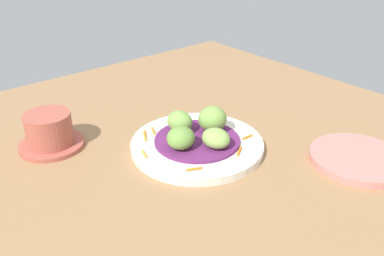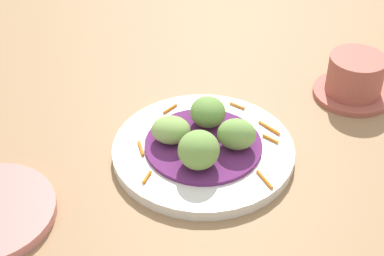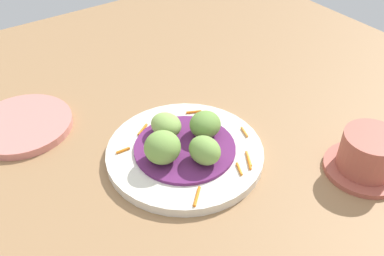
% 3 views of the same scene
% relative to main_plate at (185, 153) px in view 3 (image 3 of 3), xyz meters
% --- Properties ---
extents(table_surface, '(1.10, 1.10, 0.02)m').
position_rel_main_plate_xyz_m(table_surface, '(0.06, 0.05, -0.02)').
color(table_surface, '#936D47').
rests_on(table_surface, ground).
extents(main_plate, '(0.24, 0.24, 0.01)m').
position_rel_main_plate_xyz_m(main_plate, '(0.00, 0.00, 0.00)').
color(main_plate, silver).
rests_on(main_plate, table_surface).
extents(cabbage_bed, '(0.15, 0.15, 0.01)m').
position_rel_main_plate_xyz_m(cabbage_bed, '(0.00, 0.00, 0.01)').
color(cabbage_bed, '#60235B').
rests_on(cabbage_bed, main_plate).
extents(carrot_garnish, '(0.19, 0.19, 0.00)m').
position_rel_main_plate_xyz_m(carrot_garnish, '(0.02, -0.02, 0.01)').
color(carrot_garnish, orange).
rests_on(carrot_garnish, main_plate).
extents(guac_scoop_left, '(0.06, 0.06, 0.04)m').
position_rel_main_plate_xyz_m(guac_scoop_left, '(0.04, 0.01, 0.03)').
color(guac_scoop_left, olive).
rests_on(guac_scoop_left, cabbage_bed).
extents(guac_scoop_center, '(0.05, 0.06, 0.03)m').
position_rel_main_plate_xyz_m(guac_scoop_center, '(-0.01, 0.04, 0.03)').
color(guac_scoop_center, '#84A851').
rests_on(guac_scoop_center, cabbage_bed).
extents(guac_scoop_right, '(0.06, 0.06, 0.05)m').
position_rel_main_plate_xyz_m(guac_scoop_right, '(-0.04, -0.01, 0.04)').
color(guac_scoop_right, '#759E47').
rests_on(guac_scoop_right, cabbage_bed).
extents(guac_scoop_back, '(0.05, 0.05, 0.04)m').
position_rel_main_plate_xyz_m(guac_scoop_back, '(0.01, -0.04, 0.03)').
color(guac_scoop_back, '#759E47').
rests_on(guac_scoop_back, cabbage_bed).
extents(side_plate_small, '(0.16, 0.16, 0.01)m').
position_rel_main_plate_xyz_m(side_plate_small, '(-0.18, 0.21, -0.00)').
color(side_plate_small, tan).
rests_on(side_plate_small, table_surface).
extents(terracotta_bowl, '(0.12, 0.12, 0.07)m').
position_rel_main_plate_xyz_m(terracotta_bowl, '(0.20, -0.17, 0.02)').
color(terracotta_bowl, '#A85142').
rests_on(terracotta_bowl, table_surface).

